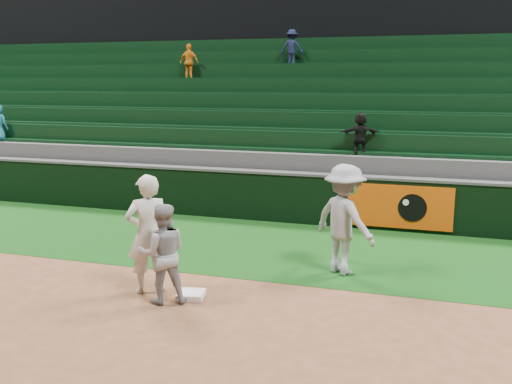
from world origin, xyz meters
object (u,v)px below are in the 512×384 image
first_base (191,295)px  baserunner (163,254)px  base_coach (344,220)px  first_baseman (148,234)px

first_base → baserunner: 0.87m
first_base → base_coach: base_coach is taller
first_baseman → baserunner: 0.58m
baserunner → first_baseman: bearing=-66.4°
first_baseman → base_coach: size_ratio=0.99×
first_base → baserunner: size_ratio=0.26×
baserunner → base_coach: (2.49, 2.22, 0.21)m
baserunner → base_coach: bearing=-166.1°
first_base → baserunner: baserunner is taller
first_base → first_baseman: first_baseman is taller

